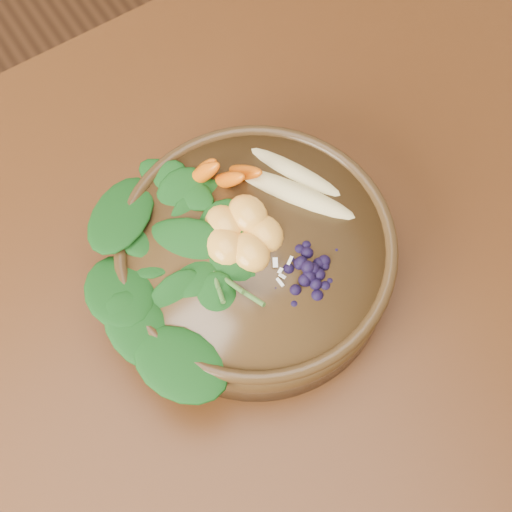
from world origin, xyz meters
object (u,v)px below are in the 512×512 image
banana_halves (295,176)px  mandarin_cluster (242,227)px  blueberry_pile (309,262)px  stoneware_bowl (256,260)px  kale_heap (181,240)px  dining_table (157,371)px  carrot_cluster (218,152)px

banana_halves → mandarin_cluster: size_ratio=1.80×
banana_halves → blueberry_pile: (-0.05, -0.10, 0.01)m
banana_halves → stoneware_bowl: bearing=-177.3°
kale_heap → blueberry_pile: (0.10, -0.09, -0.00)m
stoneware_bowl → mandarin_cluster: mandarin_cluster is taller
banana_halves → blueberry_pile: 0.11m
mandarin_cluster → banana_halves: bearing=15.0°
stoneware_bowl → mandarin_cluster: 0.06m
banana_halves → mandarin_cluster: bearing=170.3°
dining_table → kale_heap: kale_heap is taller
dining_table → blueberry_pile: 0.27m
carrot_cluster → banana_halves: 0.09m
dining_table → blueberry_pile: bearing=-13.9°
stoneware_bowl → banana_halves: 0.11m
carrot_cluster → banana_halves: size_ratio=0.48×
dining_table → blueberry_pile: size_ratio=11.25×
dining_table → banana_halves: (0.23, 0.05, 0.19)m
mandarin_cluster → dining_table: bearing=-169.0°
carrot_cluster → mandarin_cluster: bearing=-129.8°
kale_heap → banana_halves: bearing=1.2°
stoneware_bowl → blueberry_pile: blueberry_pile is taller
kale_heap → carrot_cluster: size_ratio=2.38×
kale_heap → banana_halves: kale_heap is taller
mandarin_cluster → blueberry_pile: 0.08m
banana_halves → carrot_cluster: bearing=113.1°
kale_heap → mandarin_cluster: kale_heap is taller
mandarin_cluster → kale_heap: bearing=163.0°
dining_table → banana_halves: size_ratio=9.11×
carrot_cluster → mandarin_cluster: carrot_cluster is taller
kale_heap → mandarin_cluster: bearing=-17.0°
carrot_cluster → banana_halves: (0.06, -0.06, -0.03)m
dining_table → blueberry_pile: blueberry_pile is taller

